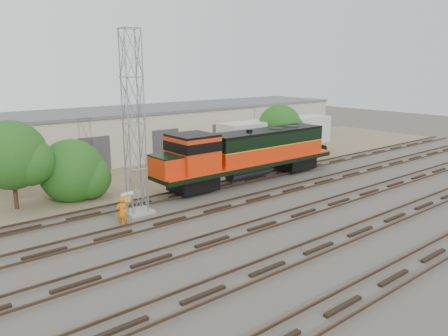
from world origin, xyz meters
TOP-DOWN VIEW (x-y plane):
  - ground at (0.00, 0.00)m, footprint 140.00×140.00m
  - dirt_strip at (0.00, 15.00)m, footprint 80.00×16.00m
  - tracks at (0.00, -3.00)m, footprint 80.00×20.40m
  - warehouse at (0.04, 22.98)m, footprint 58.40×10.40m
  - locomotive at (2.77, 6.00)m, footprint 18.74×3.29m
  - signal_tower at (-8.75, 4.46)m, footprint 1.82×1.82m
  - sign_post at (-10.18, 3.08)m, footprint 0.87×0.07m
  - worker at (-10.81, 2.63)m, footprint 0.86×0.78m
  - semi_trailer at (11.99, 10.83)m, footprint 14.41×3.34m
  - dumpster_blue at (18.26, 18.43)m, footprint 1.82×1.73m
  - dumpster_red at (26.80, 18.10)m, footprint 1.89×1.83m
  - tree_west at (-14.78, 10.49)m, footprint 5.11×4.87m
  - tree_mid at (-10.68, 10.43)m, footprint 5.15×4.91m
  - tree_east at (11.25, 9.72)m, footprint 4.73×4.51m

SIDE VIEW (x-z plane):
  - ground at x=0.00m, z-range 0.00..0.00m
  - dirt_strip at x=0.00m, z-range 0.00..0.02m
  - tracks at x=0.00m, z-range -0.06..0.22m
  - dumpster_red at x=26.80m, z-range 0.00..1.40m
  - dumpster_blue at x=18.26m, z-range 0.00..1.50m
  - worker at x=-10.81m, z-range 0.00..1.96m
  - sign_post at x=-10.18m, z-range 0.42..2.54m
  - tree_mid at x=-10.68m, z-range -0.42..4.49m
  - locomotive at x=2.77m, z-range 0.31..4.81m
  - warehouse at x=0.04m, z-range 0.00..5.30m
  - semi_trailer at x=11.99m, z-range 0.57..4.98m
  - tree_east at x=11.25m, z-range 0.67..6.76m
  - tree_west at x=-14.78m, z-range 0.62..7.00m
  - signal_tower at x=-8.75m, z-range -0.15..12.15m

